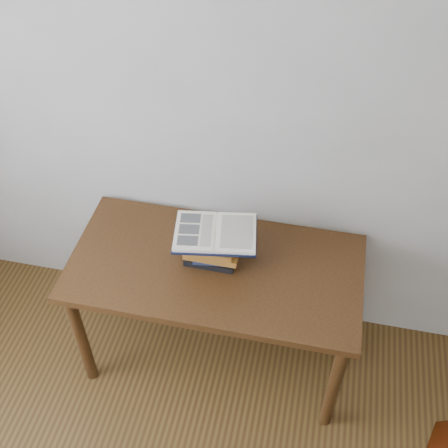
# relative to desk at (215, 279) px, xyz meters

# --- Properties ---
(desk) EXTENTS (1.36, 0.68, 0.73)m
(desk) POSITION_rel_desk_xyz_m (0.00, 0.00, 0.00)
(desk) COLOR #462B11
(desk) RESTS_ON ground
(book_stack) EXTENTS (0.25, 0.20, 0.19)m
(book_stack) POSITION_rel_desk_xyz_m (-0.02, 0.04, 0.19)
(book_stack) COLOR black
(book_stack) RESTS_ON desk
(open_book) EXTENTS (0.40, 0.31, 0.03)m
(open_book) POSITION_rel_desk_xyz_m (-0.00, 0.02, 0.30)
(open_book) COLOR black
(open_book) RESTS_ON book_stack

